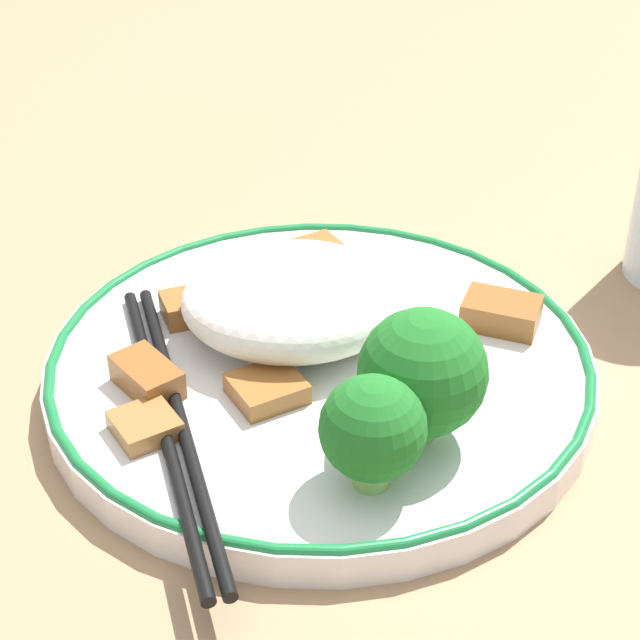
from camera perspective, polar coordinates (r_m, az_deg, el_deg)
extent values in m
plane|color=#9E7A56|center=(0.50, 0.00, -3.44)|extent=(3.00, 3.00, 0.00)
cylinder|color=white|center=(0.50, 0.00, -2.70)|extent=(0.25, 0.25, 0.02)
torus|color=#197238|center=(0.49, 0.00, -1.93)|extent=(0.25, 0.25, 0.00)
ellipsoid|color=white|center=(0.50, -1.44, 1.09)|extent=(0.10, 0.09, 0.04)
cylinder|color=#7FB756|center=(0.42, 2.75, -8.06)|extent=(0.01, 0.01, 0.01)
sphere|color=#1E6B23|center=(0.41, 2.84, -5.78)|extent=(0.04, 0.04, 0.04)
cylinder|color=#7FB756|center=(0.45, 5.32, -5.49)|extent=(0.01, 0.01, 0.01)
sphere|color=#1E6B23|center=(0.43, 5.50, -2.80)|extent=(0.05, 0.05, 0.05)
cube|color=brown|center=(0.48, -9.22, -3.00)|extent=(0.04, 0.04, 0.01)
cube|color=#995B28|center=(0.50, 2.30, -0.69)|extent=(0.04, 0.02, 0.01)
cube|color=brown|center=(0.52, 9.64, 0.39)|extent=(0.04, 0.04, 0.01)
cube|color=#995B28|center=(0.47, -2.85, -3.67)|extent=(0.04, 0.04, 0.01)
cube|color=#995B28|center=(0.56, -0.55, 3.60)|extent=(0.04, 0.03, 0.01)
cube|color=#995B28|center=(0.52, -6.33, 0.83)|extent=(0.04, 0.03, 0.01)
cube|color=#9E6633|center=(0.45, -9.31, -5.56)|extent=(0.03, 0.03, 0.01)
cylinder|color=black|center=(0.46, -8.41, -5.42)|extent=(0.05, 0.20, 0.01)
cylinder|color=black|center=(0.46, -7.46, -5.26)|extent=(0.05, 0.20, 0.01)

